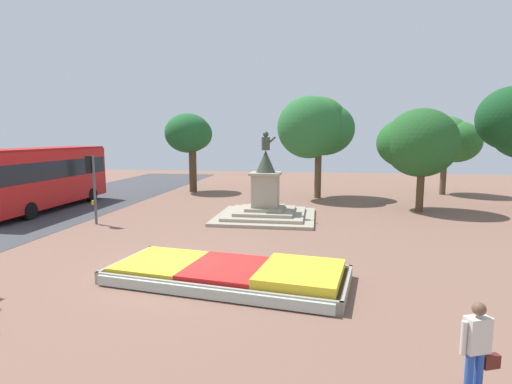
# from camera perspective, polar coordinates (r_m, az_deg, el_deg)

# --- Properties ---
(ground_plane) EXTENTS (72.04, 72.04, 0.00)m
(ground_plane) POSITION_cam_1_polar(r_m,az_deg,el_deg) (12.85, -10.55, -11.12)
(ground_plane) COLOR brown
(flower_planter) EXTENTS (7.29, 3.95, 0.58)m
(flower_planter) POSITION_cam_1_polar(r_m,az_deg,el_deg) (11.77, -3.35, -11.61)
(flower_planter) COLOR #38281C
(flower_planter) RESTS_ON ground_plane
(statue_monument) EXTENTS (4.99, 4.99, 4.43)m
(statue_monument) POSITION_cam_1_polar(r_m,az_deg,el_deg) (20.49, 1.37, -1.50)
(statue_monument) COLOR gray
(statue_monument) RESTS_ON ground_plane
(traffic_light_mid_block) EXTENTS (0.42, 0.31, 3.27)m
(traffic_light_mid_block) POSITION_cam_1_polar(r_m,az_deg,el_deg) (20.41, -22.44, 1.98)
(traffic_light_mid_block) COLOR #4C5156
(traffic_light_mid_block) RESTS_ON ground_plane
(city_bus) EXTENTS (2.59, 9.56, 3.53)m
(city_bus) POSITION_cam_1_polar(r_m,az_deg,el_deg) (25.66, -28.29, 2.17)
(city_bus) COLOR red
(city_bus) RESTS_ON ground_plane
(pedestrian_with_handbag) EXTENTS (0.70, 0.39, 1.62)m
(pedestrian_with_handbag) POSITION_cam_1_polar(r_m,az_deg,el_deg) (7.55, 29.05, -18.64)
(pedestrian_with_handbag) COLOR #264CA5
(pedestrian_with_handbag) RESTS_ON ground_plane
(park_tree_behind_statue) EXTENTS (5.16, 5.00, 6.88)m
(park_tree_behind_statue) POSITION_cam_1_polar(r_m,az_deg,el_deg) (27.53, 8.60, 9.32)
(park_tree_behind_statue) COLOR brown
(park_tree_behind_statue) RESTS_ON ground_plane
(park_tree_far_right) EXTENTS (3.47, 3.67, 5.91)m
(park_tree_far_right) POSITION_cam_1_polar(r_m,az_deg,el_deg) (30.93, -9.41, 8.18)
(park_tree_far_right) COLOR #4C3823
(park_tree_far_right) RESTS_ON ground_plane
(park_tree_street_side) EXTENTS (4.34, 4.06, 5.73)m
(park_tree_street_side) POSITION_cam_1_polar(r_m,az_deg,el_deg) (24.22, 21.78, 6.56)
(park_tree_street_side) COLOR #4C3823
(park_tree_street_side) RESTS_ON ground_plane
(park_tree_distant) EXTENTS (4.02, 3.92, 5.65)m
(park_tree_distant) POSITION_cam_1_polar(r_m,az_deg,el_deg) (32.02, 25.99, 6.76)
(park_tree_distant) COLOR brown
(park_tree_distant) RESTS_ON ground_plane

